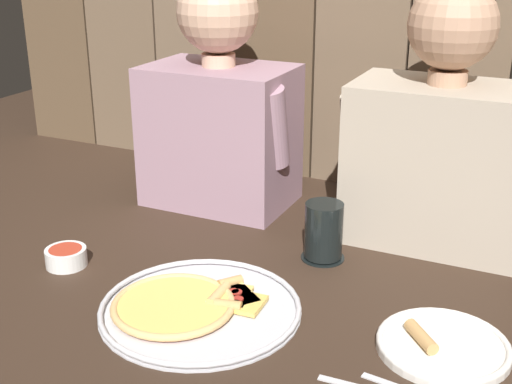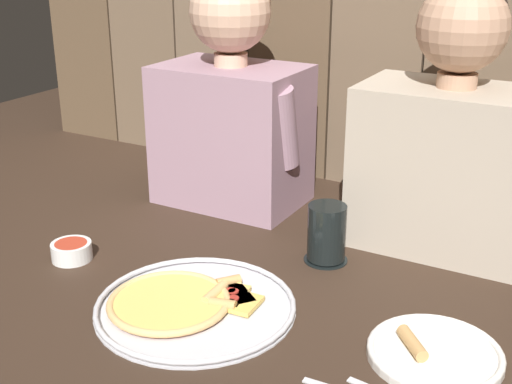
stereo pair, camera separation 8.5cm
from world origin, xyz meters
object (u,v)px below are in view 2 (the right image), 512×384
Objects in this scene: pizza_tray at (189,304)px; diner_right at (451,134)px; diner_left at (231,99)px; dipping_bowl at (72,250)px; dinner_plate at (435,351)px; drinking_glass at (327,234)px.

pizza_tray is 0.65× the size of diner_right.
diner_left reaches higher than pizza_tray.
diner_right is at bearing -0.04° from diner_left.
diner_left is (0.12, 0.45, 0.24)m from dipping_bowl.
drinking_glass reaches higher than dinner_plate.
diner_left reaches higher than diner_right.
drinking_glass is at bearing 28.74° from dipping_bowl.
dinner_plate is (0.43, 0.07, -0.00)m from pizza_tray.
pizza_tray is 0.64m from diner_right.
diner_right reaches higher than dinner_plate.
drinking_glass reaches higher than pizza_tray.
pizza_tray is 2.96× the size of drinking_glass.
dinner_plate is at bearing -33.49° from diner_left.
pizza_tray is at bearing -67.43° from diner_left.
dipping_bowl is 0.15× the size of diner_left.
drinking_glass is (-0.29, 0.23, 0.05)m from dinner_plate.
diner_left is (-0.64, 0.42, 0.25)m from dinner_plate.
diner_right is at bearing 104.19° from dinner_plate.
pizza_tray is at bearing -123.35° from diner_right.
drinking_glass is 0.44m from diner_left.
drinking_glass is (0.14, 0.30, 0.05)m from pizza_tray.
diner_left reaches higher than dinner_plate.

